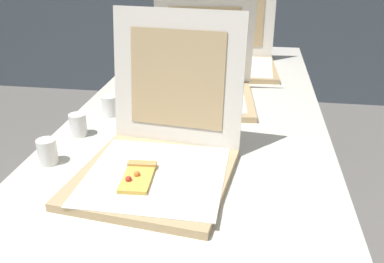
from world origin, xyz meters
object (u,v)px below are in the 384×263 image
Objects in this scene: cup_white_mid at (110,106)px; pizza_box_middle at (204,86)px; table at (194,137)px; pizza_box_back at (235,57)px; cup_white_near_left at (47,152)px; pizza_box_front at (159,154)px; cup_white_near_center at (78,125)px.

pizza_box_middle is at bearing 34.33° from cup_white_mid.
pizza_box_back reaches higher than table.
cup_white_near_left is at bearing -128.72° from pizza_box_middle.
pizza_box_front is 6.59× the size of cup_white_near_left.
table is at bearing 41.01° from cup_white_near_left.
table is 32.32× the size of cup_white_near_left.
table is at bearing 20.54° from cup_white_near_center.
pizza_box_front is 0.32m from cup_white_near_left.
pizza_box_back reaches higher than cup_white_mid.
cup_white_near_center is (-0.36, -0.39, -0.02)m from pizza_box_middle.
cup_white_near_left is (-0.32, 0.00, -0.02)m from pizza_box_front.
pizza_box_middle is 0.69m from cup_white_near_left.
cup_white_near_left is (-0.47, -1.03, -0.02)m from pizza_box_back.
table is 4.90× the size of pizza_box_front.
cup_white_near_left is at bearing -173.56° from pizza_box_front.
cup_white_mid is at bearing -125.39° from pizza_box_back.
cup_white_near_center is at bearing 155.28° from pizza_box_front.
table is 32.32× the size of cup_white_mid.
table is 5.52× the size of pizza_box_middle.
cup_white_near_left is 0.19m from cup_white_near_center.
pizza_box_middle reaches higher than cup_white_near_left.
pizza_box_back is at bearing 61.69° from cup_white_near_center.
table is 0.72m from pizza_box_back.
cup_white_near_left is at bearing -138.99° from table.
pizza_box_middle is 0.47m from pizza_box_back.
pizza_box_front reaches higher than pizza_box_middle.
pizza_box_front is at bearing -54.13° from cup_white_mid.
pizza_box_back is 5.81× the size of cup_white_near_center.
cup_white_mid is 0.37m from cup_white_near_left.
pizza_box_front is at bearing -101.96° from pizza_box_back.
cup_white_mid is (-0.31, -0.21, -0.02)m from pizza_box_middle.
cup_white_mid is at bearing -151.58° from pizza_box_middle.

